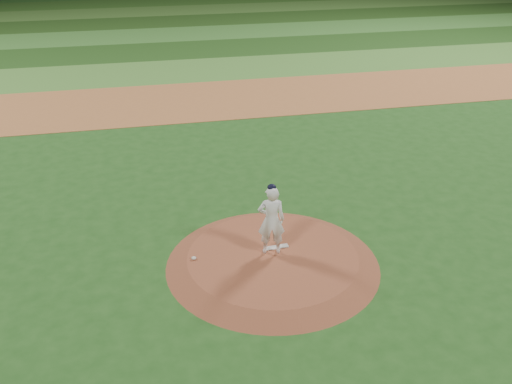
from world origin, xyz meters
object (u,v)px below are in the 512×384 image
(pitching_rubber, at_px, (277,247))
(pitcher_on_mound, at_px, (271,220))
(rosin_bag, at_px, (194,258))
(pitchers_mound, at_px, (273,260))

(pitching_rubber, xyz_separation_m, pitcher_on_mound, (-0.20, -0.17, 0.94))
(rosin_bag, bearing_deg, pitchers_mound, -8.06)
(pitchers_mound, relative_size, pitcher_on_mound, 2.81)
(pitchers_mound, height_order, rosin_bag, rosin_bag)
(rosin_bag, bearing_deg, pitching_rubber, 2.07)
(pitchers_mound, height_order, pitcher_on_mound, pitcher_on_mound)
(pitchers_mound, xyz_separation_m, pitching_rubber, (0.20, 0.36, 0.14))
(pitching_rubber, relative_size, pitcher_on_mound, 0.32)
(rosin_bag, distance_m, pitcher_on_mound, 2.20)
(pitchers_mound, bearing_deg, rosin_bag, 171.94)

